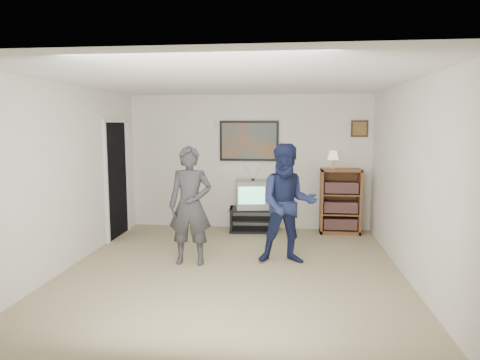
% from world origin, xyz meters
% --- Properties ---
extents(room_shell, '(4.51, 5.00, 2.51)m').
position_xyz_m(room_shell, '(0.00, 0.35, 1.25)').
color(room_shell, '#8C7958').
rests_on(room_shell, ground).
extents(media_stand, '(0.90, 0.55, 0.43)m').
position_xyz_m(media_stand, '(0.10, 2.23, 0.22)').
color(media_stand, black).
rests_on(media_stand, room_shell).
extents(crt_television, '(0.67, 0.59, 0.51)m').
position_xyz_m(crt_television, '(0.10, 2.23, 0.69)').
color(crt_television, gray).
rests_on(crt_television, media_stand).
extents(bookshelf, '(0.71, 0.41, 1.17)m').
position_xyz_m(bookshelf, '(1.67, 2.28, 0.58)').
color(bookshelf, brown).
rests_on(bookshelf, room_shell).
extents(table_lamp, '(0.20, 0.20, 0.32)m').
position_xyz_m(table_lamp, '(1.52, 2.24, 1.33)').
color(table_lamp, beige).
rests_on(table_lamp, bookshelf).
extents(person_tall, '(0.62, 0.42, 1.66)m').
position_xyz_m(person_tall, '(-0.62, 0.29, 0.83)').
color(person_tall, '#313133').
rests_on(person_tall, room_shell).
extents(person_short, '(0.87, 0.71, 1.70)m').
position_xyz_m(person_short, '(0.73, 0.47, 0.85)').
color(person_short, '#192045').
rests_on(person_short, room_shell).
extents(controller_left, '(0.05, 0.11, 0.03)m').
position_xyz_m(controller_left, '(-0.63, 0.47, 1.18)').
color(controller_left, white).
rests_on(controller_left, person_tall).
extents(controller_right, '(0.06, 0.12, 0.03)m').
position_xyz_m(controller_right, '(0.76, 0.69, 1.06)').
color(controller_right, white).
rests_on(controller_right, person_short).
extents(poster, '(1.10, 0.03, 0.75)m').
position_xyz_m(poster, '(0.00, 2.48, 1.65)').
color(poster, black).
rests_on(poster, room_shell).
extents(air_vent, '(0.28, 0.02, 0.14)m').
position_xyz_m(air_vent, '(-0.55, 2.48, 1.95)').
color(air_vent, white).
rests_on(air_vent, room_shell).
extents(small_picture, '(0.30, 0.03, 0.30)m').
position_xyz_m(small_picture, '(2.00, 2.48, 1.88)').
color(small_picture, '#321A10').
rests_on(small_picture, room_shell).
extents(doorway, '(0.03, 0.85, 2.00)m').
position_xyz_m(doorway, '(-2.23, 1.60, 1.00)').
color(doorway, black).
rests_on(doorway, room_shell).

